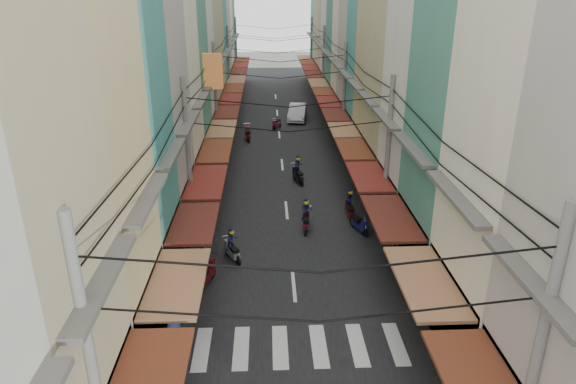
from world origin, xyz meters
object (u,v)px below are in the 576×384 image
object	(u,v)px
bicycle	(438,243)
traffic_sign	(399,228)
white_car	(298,120)
market_umbrella	(508,311)

from	to	relation	value
bicycle	traffic_sign	size ratio (longest dim) A/B	0.52
white_car	market_umbrella	size ratio (longest dim) A/B	2.25
white_car	bicycle	xyz separation A→B (m)	(5.61, -25.45, 0.00)
bicycle	traffic_sign	distance (m)	3.99
bicycle	traffic_sign	xyz separation A→B (m)	(-2.72, -2.16, 1.97)
traffic_sign	market_umbrella	bearing A→B (deg)	-72.38
market_umbrella	traffic_sign	world-z (taller)	traffic_sign
white_car	traffic_sign	world-z (taller)	traffic_sign
white_car	market_umbrella	distance (m)	34.53
bicycle	traffic_sign	bearing A→B (deg)	150.47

